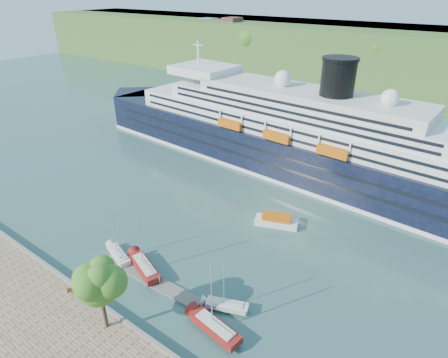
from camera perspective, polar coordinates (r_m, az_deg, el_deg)
ground at (r=56.78m, az=-18.53°, el=-17.86°), size 400.00×400.00×0.00m
far_hillside at (r=170.93m, az=24.80°, el=16.03°), size 400.00×50.00×24.00m
quay_coping at (r=55.92m, az=-18.88°, el=-17.13°), size 220.00×0.50×0.30m
cruise_ship at (r=87.48m, az=8.59°, el=10.13°), size 120.05×23.69×26.79m
park_bench at (r=58.09m, az=-22.21°, el=-15.42°), size 1.50×0.78×0.92m
promenade_tree at (r=48.72m, az=-18.31°, el=-16.19°), size 6.69×6.69×11.09m
floating_pontoon at (r=58.60m, az=-11.22°, el=-14.75°), size 18.39×3.03×0.41m
sailboat_white_near at (r=61.14m, az=-16.13°, el=-8.63°), size 6.66×3.63×8.29m
sailboat_red at (r=56.81m, az=-12.39°, el=-9.82°), size 8.43×4.93×10.52m
sailboat_white_far at (r=50.72m, az=0.48°, el=-16.18°), size 6.51×3.98×8.15m
tender_launch at (r=69.06m, az=8.01°, el=-6.20°), size 8.25×5.28×2.16m
sailboat_extra at (r=47.14m, az=-1.39°, el=-18.44°), size 8.34×3.28×10.48m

